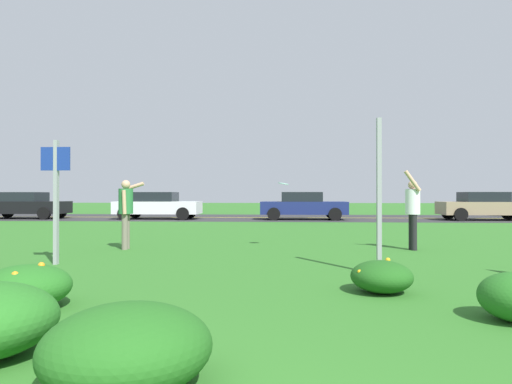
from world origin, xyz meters
name	(u,v)px	position (x,y,z in m)	size (l,w,h in m)	color
ground_plane	(244,238)	(0.00, 12.41, 0.00)	(120.00, 120.00, 0.00)	#2D6B23
highway_strip	(264,218)	(0.00, 24.81, 0.00)	(120.00, 8.25, 0.01)	#2D2D30
highway_center_stripe	(264,218)	(0.00, 24.81, 0.01)	(120.00, 0.16, 0.00)	yellow
daylily_clump_near_camera	(128,347)	(0.20, 1.62, 0.28)	(1.14, 1.20, 0.57)	#1E5619
daylily_clump_front_center	(382,276)	(2.54, 4.84, 0.21)	(0.82, 0.88, 0.43)	#1E5619
daylily_clump_mid_center	(26,287)	(-1.71, 3.67, 0.25)	(0.99, 1.08, 0.53)	#23661E
sign_post_near_path	(56,189)	(-3.05, 6.96, 1.42)	(0.56, 0.10, 2.33)	#93969B
sign_post_by_roadside	(379,196)	(2.79, 6.25, 1.28)	(0.07, 0.10, 2.57)	#93969B
person_thrower_green_shirt	(126,208)	(-2.57, 9.41, 1.00)	(0.57, 0.50, 1.66)	#287038
person_catcher_white_shirt	(413,208)	(4.26, 9.73, 0.99)	(0.43, 0.50, 1.89)	silver
frisbee_pale_blue	(283,184)	(1.20, 9.88, 1.58)	(0.26, 0.26, 0.08)	#ADD6E5
car_black_leftmost	(25,205)	(-13.04, 22.95, 0.74)	(4.50, 2.00, 1.45)	black
car_white_center_left	(158,205)	(-5.63, 22.95, 0.74)	(4.50, 2.00, 1.45)	silver
car_navy_center_right	(303,206)	(2.16, 22.95, 0.74)	(4.50, 2.00, 1.45)	navy
car_tan_rightmost	(485,206)	(11.45, 22.95, 0.74)	(4.50, 2.00, 1.45)	#937F60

